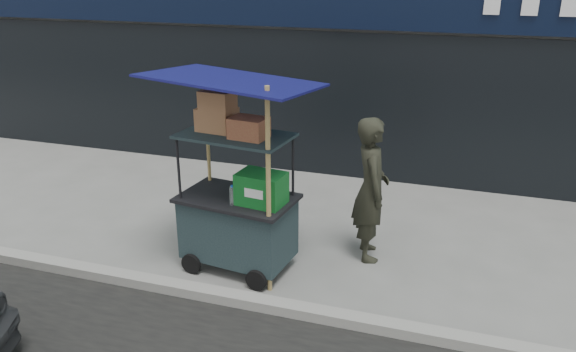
% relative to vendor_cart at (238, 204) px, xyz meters
% --- Properties ---
extents(ground, '(80.00, 80.00, 0.00)m').
position_rel_vendor_cart_xyz_m(ground, '(0.37, -0.53, -0.83)').
color(ground, slate).
rests_on(ground, ground).
extents(curb, '(80.00, 0.18, 0.12)m').
position_rel_vendor_cart_xyz_m(curb, '(0.37, -0.73, -0.77)').
color(curb, gray).
rests_on(curb, ground).
extents(vendor_cart, '(1.88, 1.44, 2.36)m').
position_rel_vendor_cart_xyz_m(vendor_cart, '(0.00, 0.00, 0.00)').
color(vendor_cart, black).
rests_on(vendor_cart, ground).
extents(vendor_man, '(0.60, 0.75, 1.78)m').
position_rel_vendor_cart_xyz_m(vendor_man, '(1.40, 0.76, 0.06)').
color(vendor_man, black).
rests_on(vendor_man, ground).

